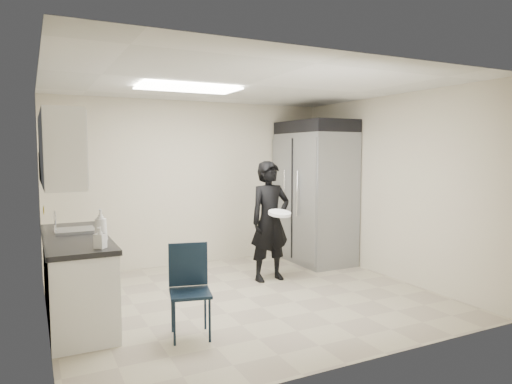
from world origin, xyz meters
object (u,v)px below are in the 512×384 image
lower_counter (77,279)px  commercial_fridge (315,198)px  folding_chair (190,293)px  man_tuxedo (270,221)px

lower_counter → commercial_fridge: commercial_fridge is taller
folding_chair → man_tuxedo: bearing=53.6°
commercial_fridge → man_tuxedo: 1.40m
lower_counter → folding_chair: size_ratio=2.18×
folding_chair → man_tuxedo: 2.20m
lower_counter → man_tuxedo: bearing=8.5°
commercial_fridge → man_tuxedo: bearing=-150.1°
lower_counter → commercial_fridge: (3.78, 1.07, 0.62)m
lower_counter → folding_chair: 1.40m
folding_chair → commercial_fridge: bearing=49.3°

